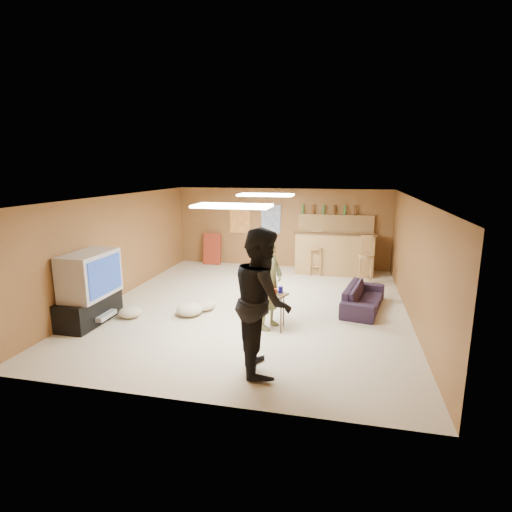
% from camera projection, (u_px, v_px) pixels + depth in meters
% --- Properties ---
extents(ground, '(7.00, 7.00, 0.00)m').
position_uv_depth(ground, '(254.00, 306.00, 8.14)').
color(ground, '#BEAE91').
rests_on(ground, ground).
extents(ceiling, '(6.00, 7.00, 0.02)m').
position_uv_depth(ceiling, '(254.00, 197.00, 7.67)').
color(ceiling, silver).
rests_on(ceiling, ground).
extents(wall_back, '(6.00, 0.02, 2.20)m').
position_uv_depth(wall_back, '(281.00, 228.00, 11.24)').
color(wall_back, brown).
rests_on(wall_back, ground).
extents(wall_front, '(6.00, 0.02, 2.20)m').
position_uv_depth(wall_front, '(186.00, 315.00, 4.57)').
color(wall_front, brown).
rests_on(wall_front, ground).
extents(wall_left, '(0.02, 7.00, 2.20)m').
position_uv_depth(wall_left, '(118.00, 247.00, 8.54)').
color(wall_left, brown).
rests_on(wall_left, ground).
extents(wall_right, '(0.02, 7.00, 2.20)m').
position_uv_depth(wall_right, '(414.00, 261.00, 7.27)').
color(wall_right, brown).
rests_on(wall_right, ground).
extents(tv_stand, '(0.55, 1.30, 0.50)m').
position_uv_depth(tv_stand, '(90.00, 309.00, 7.24)').
color(tv_stand, black).
rests_on(tv_stand, ground).
extents(dvd_box, '(0.35, 0.50, 0.08)m').
position_uv_depth(dvd_box, '(101.00, 315.00, 7.21)').
color(dvd_box, '#B2B2B7').
rests_on(dvd_box, tv_stand).
extents(tv_body, '(0.60, 1.10, 0.80)m').
position_uv_depth(tv_body, '(90.00, 275.00, 7.08)').
color(tv_body, '#B2B2B7').
rests_on(tv_body, tv_stand).
extents(tv_screen, '(0.02, 0.95, 0.65)m').
position_uv_depth(tv_screen, '(105.00, 276.00, 7.02)').
color(tv_screen, navy).
rests_on(tv_screen, tv_body).
extents(bar_counter, '(2.00, 0.60, 1.10)m').
position_uv_depth(bar_counter, '(334.00, 253.00, 10.52)').
color(bar_counter, olive).
rests_on(bar_counter, ground).
extents(bar_lip, '(2.10, 0.12, 0.05)m').
position_uv_depth(bar_lip, '(335.00, 234.00, 10.16)').
color(bar_lip, '#422A15').
rests_on(bar_lip, bar_counter).
extents(bar_shelf, '(2.00, 0.18, 0.05)m').
position_uv_depth(bar_shelf, '(336.00, 216.00, 10.74)').
color(bar_shelf, olive).
rests_on(bar_shelf, bar_backing).
extents(bar_backing, '(2.00, 0.14, 0.60)m').
position_uv_depth(bar_backing, '(336.00, 226.00, 10.82)').
color(bar_backing, olive).
rests_on(bar_backing, bar_counter).
extents(poster_left, '(0.60, 0.03, 0.85)m').
position_uv_depth(poster_left, '(240.00, 218.00, 11.41)').
color(poster_left, '#BF3F26').
rests_on(poster_left, wall_back).
extents(poster_right, '(0.55, 0.03, 0.80)m').
position_uv_depth(poster_right, '(271.00, 219.00, 11.21)').
color(poster_right, '#334C99').
rests_on(poster_right, wall_back).
extents(folding_chair_stack, '(0.50, 0.26, 0.91)m').
position_uv_depth(folding_chair_stack, '(212.00, 249.00, 11.62)').
color(folding_chair_stack, maroon).
rests_on(folding_chair_stack, ground).
extents(ceiling_panel_front, '(1.20, 0.60, 0.04)m').
position_uv_depth(ceiling_panel_front, '(232.00, 206.00, 6.25)').
color(ceiling_panel_front, white).
rests_on(ceiling_panel_front, ceiling).
extents(ceiling_panel_back, '(1.20, 0.60, 0.04)m').
position_uv_depth(ceiling_panel_back, '(266.00, 195.00, 8.82)').
color(ceiling_panel_back, white).
rests_on(ceiling_panel_back, ceiling).
extents(person_olive, '(0.54, 0.68, 1.62)m').
position_uv_depth(person_olive, '(270.00, 283.00, 6.87)').
color(person_olive, '#66683C').
rests_on(person_olive, ground).
extents(person_black, '(1.03, 1.16, 2.00)m').
position_uv_depth(person_black, '(262.00, 300.00, 5.40)').
color(person_black, black).
rests_on(person_black, ground).
extents(sofa, '(0.93, 1.71, 0.47)m').
position_uv_depth(sofa, '(363.00, 298.00, 7.91)').
color(sofa, black).
rests_on(sofa, ground).
extents(tray_table, '(0.61, 0.55, 0.65)m').
position_uv_depth(tray_table, '(271.00, 311.00, 6.91)').
color(tray_table, '#422A15').
rests_on(tray_table, ground).
extents(cup_red_near, '(0.09, 0.09, 0.10)m').
position_uv_depth(cup_red_near, '(265.00, 290.00, 6.89)').
color(cup_red_near, red).
rests_on(cup_red_near, tray_table).
extents(cup_red_far, '(0.09, 0.09, 0.12)m').
position_uv_depth(cup_red_far, '(274.00, 292.00, 6.73)').
color(cup_red_far, red).
rests_on(cup_red_far, tray_table).
extents(cup_blue, '(0.09, 0.09, 0.11)m').
position_uv_depth(cup_blue, '(281.00, 290.00, 6.88)').
color(cup_blue, '#16148C').
rests_on(cup_blue, tray_table).
extents(bar_stool_left, '(0.47, 0.47, 1.16)m').
position_uv_depth(bar_stool_left, '(316.00, 253.00, 10.38)').
color(bar_stool_left, olive).
rests_on(bar_stool_left, ground).
extents(bar_stool_right, '(0.48, 0.48, 1.32)m').
position_uv_depth(bar_stool_right, '(366.00, 258.00, 9.47)').
color(bar_stool_right, olive).
rests_on(bar_stool_right, ground).
extents(cushion_near_tv, '(0.65, 0.65, 0.23)m').
position_uv_depth(cushion_near_tv, '(190.00, 309.00, 7.61)').
color(cushion_near_tv, tan).
rests_on(cushion_near_tv, ground).
extents(cushion_mid, '(0.49, 0.49, 0.20)m').
position_uv_depth(cushion_mid, '(204.00, 305.00, 7.90)').
color(cushion_mid, tan).
rests_on(cushion_mid, ground).
extents(cushion_far, '(0.49, 0.49, 0.20)m').
position_uv_depth(cushion_far, '(131.00, 312.00, 7.51)').
color(cushion_far, tan).
rests_on(cushion_far, ground).
extents(bottle_row, '(1.48, 0.08, 0.26)m').
position_uv_depth(bottle_row, '(329.00, 210.00, 10.73)').
color(bottle_row, '#3F7233').
rests_on(bottle_row, bar_shelf).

